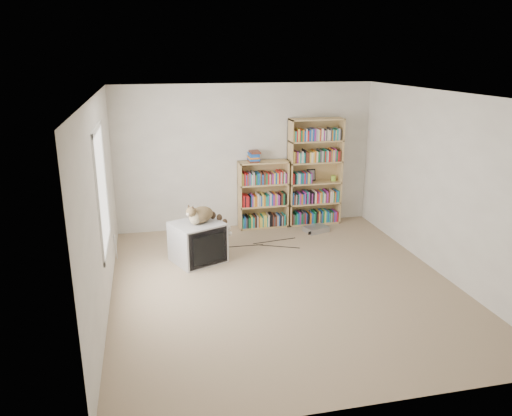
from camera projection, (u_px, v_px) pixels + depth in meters
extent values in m
cube|color=tan|center=(283.00, 284.00, 6.71)|extent=(4.50, 5.00, 0.01)
cube|color=silver|center=(246.00, 157.00, 8.67)|extent=(4.50, 0.02, 2.50)
cube|color=silver|center=(369.00, 277.00, 4.01)|extent=(4.50, 0.02, 2.50)
cube|color=silver|center=(101.00, 206.00, 5.87)|extent=(0.02, 5.00, 2.50)
cube|color=silver|center=(443.00, 185.00, 6.81)|extent=(0.02, 5.00, 2.50)
cube|color=white|center=(287.00, 94.00, 5.97)|extent=(4.50, 5.00, 0.02)
cube|color=white|center=(102.00, 189.00, 6.02)|extent=(0.02, 1.22, 1.52)
cube|color=#B0B0B3|center=(198.00, 242.00, 7.38)|extent=(0.88, 0.84, 0.60)
cube|color=black|center=(208.00, 248.00, 7.15)|extent=(0.59, 0.28, 0.55)
cube|color=black|center=(209.00, 249.00, 7.14)|extent=(0.47, 0.22, 0.42)
cube|color=black|center=(193.00, 240.00, 7.49)|extent=(0.51, 0.48, 0.36)
ellipsoid|color=#372616|center=(201.00, 215.00, 7.29)|extent=(0.51, 0.49, 0.23)
ellipsoid|color=#372616|center=(206.00, 214.00, 7.38)|extent=(0.28, 0.29, 0.17)
ellipsoid|color=tan|center=(195.00, 218.00, 7.18)|extent=(0.23, 0.23, 0.19)
ellipsoid|color=#372616|center=(191.00, 212.00, 7.10)|extent=(0.21, 0.21, 0.14)
sphere|color=beige|center=(188.00, 214.00, 7.06)|extent=(0.08, 0.08, 0.06)
cone|color=black|center=(193.00, 208.00, 7.07)|extent=(0.09, 0.09, 0.07)
cone|color=black|center=(189.00, 206.00, 7.11)|extent=(0.09, 0.09, 0.07)
cube|color=tan|center=(290.00, 174.00, 8.77)|extent=(0.02, 0.30, 1.90)
cube|color=tan|center=(339.00, 171.00, 8.96)|extent=(0.02, 0.30, 1.90)
cube|color=tan|center=(312.00, 171.00, 8.99)|extent=(0.95, 0.03, 1.90)
cube|color=tan|center=(317.00, 119.00, 8.59)|extent=(0.95, 0.30, 0.02)
cube|color=tan|center=(313.00, 222.00, 9.14)|extent=(0.95, 0.30, 0.03)
cube|color=tan|center=(314.00, 203.00, 9.03)|extent=(0.95, 0.30, 0.03)
cube|color=tan|center=(314.00, 182.00, 8.92)|extent=(0.95, 0.30, 0.02)
cube|color=tan|center=(315.00, 162.00, 8.81)|extent=(0.95, 0.30, 0.02)
cube|color=tan|center=(316.00, 141.00, 8.70)|extent=(0.95, 0.30, 0.02)
cube|color=red|center=(313.00, 217.00, 9.11)|extent=(0.87, 0.24, 0.19)
cube|color=#1A4FAA|center=(314.00, 197.00, 9.00)|extent=(0.87, 0.24, 0.19)
cube|color=#126A3B|center=(315.00, 177.00, 8.89)|extent=(0.87, 0.24, 0.19)
cube|color=#F0DDC5|center=(315.00, 156.00, 8.78)|extent=(0.87, 0.24, 0.19)
cube|color=black|center=(316.00, 135.00, 8.67)|extent=(0.87, 0.24, 0.19)
cube|color=tan|center=(240.00, 196.00, 8.68)|extent=(0.03, 0.30, 1.19)
cube|color=tan|center=(286.00, 193.00, 8.86)|extent=(0.02, 0.30, 1.19)
cube|color=tan|center=(261.00, 192.00, 8.90)|extent=(0.87, 0.03, 1.19)
cube|color=tan|center=(263.00, 162.00, 8.60)|extent=(0.87, 0.30, 0.02)
cube|color=tan|center=(263.00, 226.00, 8.95)|extent=(0.87, 0.30, 0.03)
cube|color=tan|center=(263.00, 205.00, 8.83)|extent=(0.87, 0.30, 0.03)
cube|color=tan|center=(263.00, 184.00, 8.71)|extent=(0.87, 0.30, 0.02)
cube|color=red|center=(263.00, 220.00, 8.91)|extent=(0.79, 0.24, 0.19)
cube|color=#1A4FAA|center=(263.00, 199.00, 8.80)|extent=(0.79, 0.24, 0.19)
cube|color=#126A3B|center=(263.00, 178.00, 8.68)|extent=(0.79, 0.24, 0.19)
cube|color=red|center=(254.00, 156.00, 8.54)|extent=(0.22, 0.28, 0.18)
cylinder|color=#92C237|center=(333.00, 178.00, 8.97)|extent=(0.09, 0.09, 0.10)
cube|color=black|center=(311.00, 175.00, 8.97)|extent=(0.16, 0.05, 0.21)
cube|color=#A6A6AB|center=(316.00, 229.00, 8.69)|extent=(0.46, 0.39, 0.09)
cube|color=silver|center=(114.00, 239.00, 7.45)|extent=(0.01, 0.08, 0.13)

